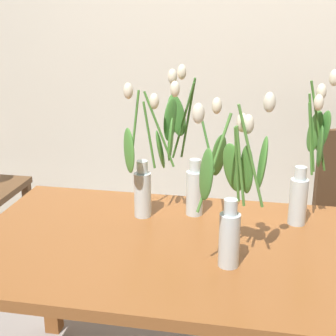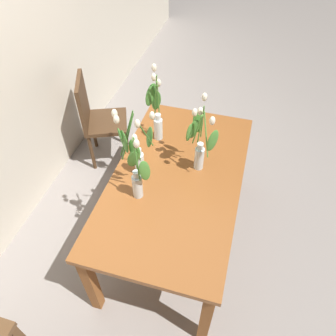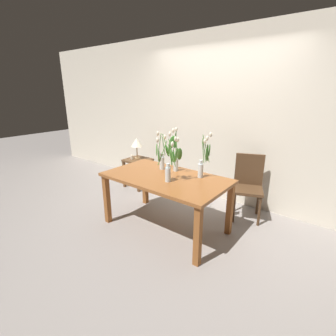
# 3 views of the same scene
# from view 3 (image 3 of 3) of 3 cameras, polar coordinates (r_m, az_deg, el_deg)

# --- Properties ---
(ground_plane) EXTENTS (18.00, 18.00, 0.00)m
(ground_plane) POSITION_cam_3_polar(r_m,az_deg,el_deg) (3.51, -0.52, -13.42)
(ground_plane) COLOR gray
(room_wall_rear) EXTENTS (9.00, 0.10, 2.70)m
(room_wall_rear) POSITION_cam_3_polar(r_m,az_deg,el_deg) (4.20, 11.52, 11.06)
(room_wall_rear) COLOR beige
(room_wall_rear) RESTS_ON ground
(dining_table) EXTENTS (1.60, 0.90, 0.74)m
(dining_table) POSITION_cam_3_polar(r_m,az_deg,el_deg) (3.22, -0.55, -3.50)
(dining_table) COLOR brown
(dining_table) RESTS_ON ground
(tulip_vase_0) EXTENTS (0.21, 0.21, 0.54)m
(tulip_vase_0) POSITION_cam_3_polar(r_m,az_deg,el_deg) (3.41, -1.16, 2.85)
(tulip_vase_0) COLOR silver
(tulip_vase_0) RESTS_ON dining_table
(tulip_vase_1) EXTENTS (0.28, 0.21, 0.58)m
(tulip_vase_1) POSITION_cam_3_polar(r_m,az_deg,el_deg) (3.36, 1.75, 2.95)
(tulip_vase_1) COLOR silver
(tulip_vase_1) RESTS_ON dining_table
(tulip_vase_2) EXTENTS (0.23, 0.24, 0.57)m
(tulip_vase_2) POSITION_cam_3_polar(r_m,az_deg,el_deg) (2.95, 0.21, 1.04)
(tulip_vase_2) COLOR silver
(tulip_vase_2) RESTS_ON dining_table
(tulip_vase_3) EXTENTS (0.14, 0.16, 0.59)m
(tulip_vase_3) POSITION_cam_3_polar(r_m,az_deg,el_deg) (3.12, 8.22, 1.57)
(tulip_vase_3) COLOR silver
(tulip_vase_3) RESTS_ON dining_table
(dining_chair) EXTENTS (0.52, 0.52, 0.93)m
(dining_chair) POSITION_cam_3_polar(r_m,az_deg,el_deg) (3.75, 18.03, -3.29)
(dining_chair) COLOR #4C331E
(dining_chair) RESTS_ON ground
(side_table) EXTENTS (0.44, 0.44, 0.55)m
(side_table) POSITION_cam_3_polar(r_m,az_deg,el_deg) (4.74, -6.95, 0.69)
(side_table) COLOR brown
(side_table) RESTS_ON ground
(table_lamp) EXTENTS (0.22, 0.22, 0.40)m
(table_lamp) POSITION_cam_3_polar(r_m,az_deg,el_deg) (4.67, -7.25, 5.79)
(table_lamp) COLOR olive
(table_lamp) RESTS_ON side_table
(pillar_candle) EXTENTS (0.06, 0.06, 0.07)m
(pillar_candle) POSITION_cam_3_polar(r_m,az_deg,el_deg) (4.72, -8.32, 2.52)
(pillar_candle) COLOR beige
(pillar_candle) RESTS_ON side_table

